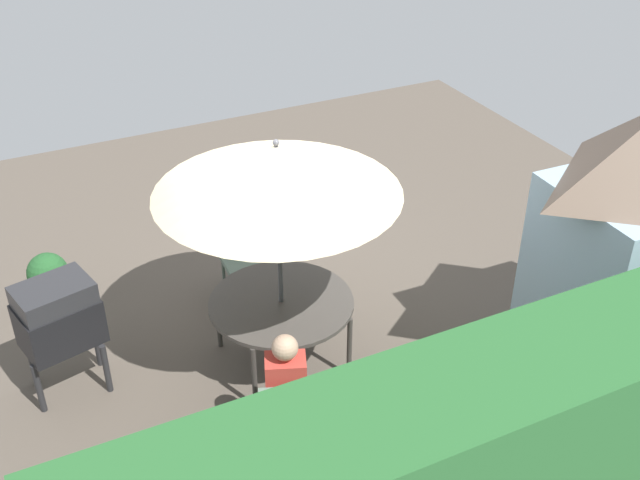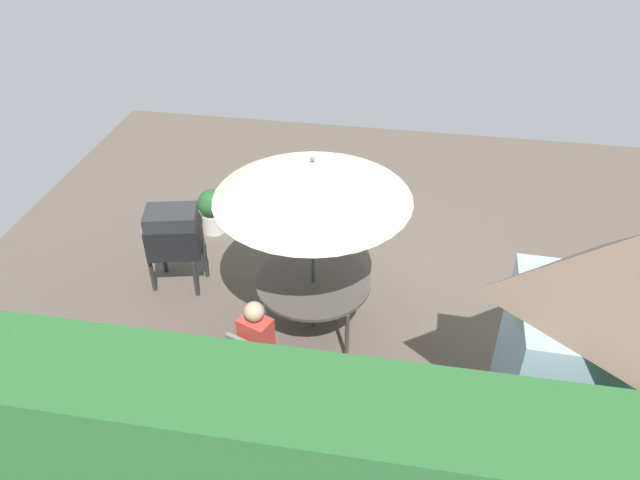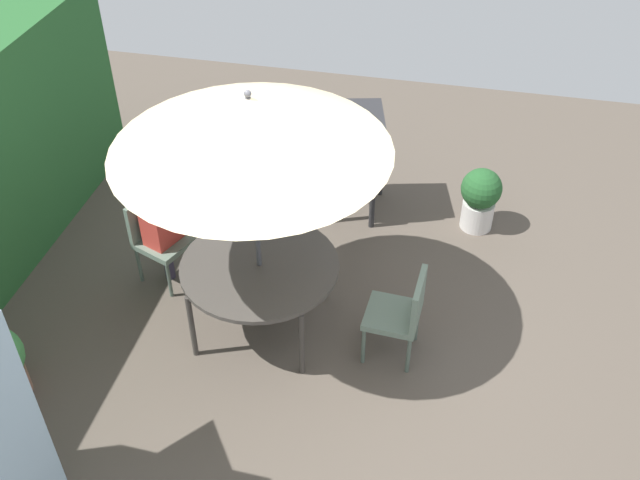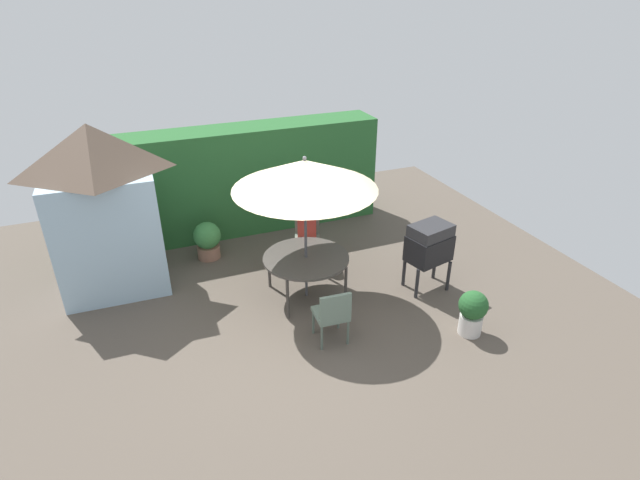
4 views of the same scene
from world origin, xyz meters
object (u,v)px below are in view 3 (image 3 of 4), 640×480
(patio_table, at_px, (260,269))
(bbq_grill, at_px, (360,143))
(patio_umbrella, at_px, (250,124))
(chair_near_shed, at_px, (157,234))
(person_in_red, at_px, (160,215))
(chair_far_side, at_px, (402,311))
(potted_plant_by_shed, at_px, (480,197))

(patio_table, bearing_deg, bbq_grill, -15.22)
(patio_umbrella, bearing_deg, chair_near_shed, 68.51)
(bbq_grill, relative_size, person_in_red, 0.95)
(bbq_grill, bearing_deg, person_in_red, 133.58)
(chair_far_side, distance_m, potted_plant_by_shed, 2.10)
(potted_plant_by_shed, bearing_deg, chair_near_shed, 115.70)
(patio_table, xyz_separation_m, person_in_red, (0.43, 1.10, 0.09))
(patio_umbrella, xyz_separation_m, chair_near_shed, (0.46, 1.18, -1.64))
(chair_near_shed, distance_m, person_in_red, 0.28)
(patio_table, xyz_separation_m, chair_near_shed, (0.46, 1.18, -0.17))
(patio_umbrella, bearing_deg, person_in_red, 68.51)
(patio_umbrella, bearing_deg, bbq_grill, -15.22)
(chair_near_shed, bearing_deg, patio_table, -111.49)
(chair_near_shed, bearing_deg, patio_umbrella, -111.49)
(chair_near_shed, relative_size, person_in_red, 0.71)
(patio_umbrella, distance_m, potted_plant_by_shed, 3.21)
(patio_umbrella, distance_m, person_in_red, 1.81)
(patio_umbrella, relative_size, chair_far_side, 2.72)
(patio_table, relative_size, potted_plant_by_shed, 1.95)
(patio_table, xyz_separation_m, potted_plant_by_shed, (1.93, -1.87, -0.30))
(patio_table, distance_m, bbq_grill, 2.07)
(patio_table, distance_m, potted_plant_by_shed, 2.70)
(bbq_grill, bearing_deg, chair_near_shed, 131.64)
(patio_umbrella, relative_size, person_in_red, 1.94)
(potted_plant_by_shed, distance_m, person_in_red, 3.34)
(patio_table, distance_m, chair_near_shed, 1.28)
(chair_far_side, bearing_deg, patio_table, 86.34)
(bbq_grill, height_order, potted_plant_by_shed, bbq_grill)
(person_in_red, bearing_deg, potted_plant_by_shed, -63.21)
(bbq_grill, relative_size, potted_plant_by_shed, 1.67)
(chair_near_shed, xyz_separation_m, person_in_red, (-0.03, -0.08, 0.26))
(person_in_red, bearing_deg, patio_umbrella, -111.49)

